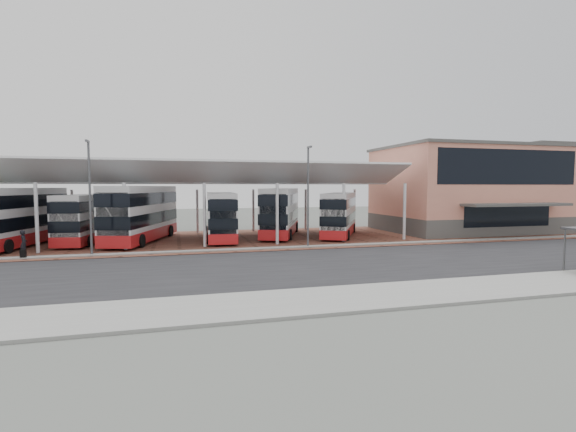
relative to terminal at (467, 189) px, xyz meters
name	(u,v)px	position (x,y,z in m)	size (l,w,h in m)	color
ground	(309,262)	(-23.00, -13.92, -4.66)	(140.00, 140.00, 0.00)	#4E524C
road	(313,265)	(-23.00, -14.92, -4.65)	(120.00, 14.00, 0.02)	black
forecourt	(286,237)	(-21.00, -0.92, -4.63)	(72.00, 16.00, 0.06)	brown
sidewalk	(372,296)	(-23.00, -22.92, -4.59)	(120.00, 4.00, 0.14)	gray
north_kerb	(284,248)	(-23.00, -7.72, -4.59)	(120.00, 0.80, 0.14)	gray
yellow_line_near	(353,287)	(-23.00, -20.92, -4.63)	(120.00, 0.12, 0.01)	gold
yellow_line_far	(351,285)	(-23.00, -20.62, -4.63)	(120.00, 0.12, 0.01)	gold
canopy	(200,177)	(-29.00, 0.01, 1.14)	(37.00, 11.63, 7.07)	silver
terminal	(467,189)	(0.00, 0.00, 0.00)	(18.40, 14.40, 9.25)	#4E4C49
warehouse	(564,185)	(25.00, 10.08, 0.50)	(30.50, 20.50, 10.25)	slate
lamp_west	(90,194)	(-37.00, -7.65, -0.30)	(0.16, 0.90, 8.07)	#4C4D52
lamp_east	(308,193)	(-21.00, -7.65, -0.30)	(0.16, 0.90, 8.07)	#4C4D52
bus_0	(18,217)	(-43.57, -1.23, -2.25)	(4.95, 11.79, 4.73)	silver
bus_1	(88,218)	(-38.63, 0.22, -2.53)	(3.82, 10.32, 4.16)	silver
bus_2	(142,214)	(-34.12, -0.54, -2.17)	(5.98, 12.15, 4.89)	silver
bus_3	(221,216)	(-27.23, -0.85, -2.47)	(3.13, 10.52, 4.28)	silver
bus_4	(281,212)	(-21.20, 0.52, -2.28)	(6.50, 11.51, 4.67)	silver
bus_5	(339,215)	(-15.66, -1.21, -2.51)	(6.99, 10.09, 4.21)	silver
pedestrian	(24,243)	(-41.50, -6.69, -3.69)	(0.66, 0.43, 1.81)	black
suitcase	(23,254)	(-41.20, -7.88, -4.29)	(0.35, 0.25, 0.61)	black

